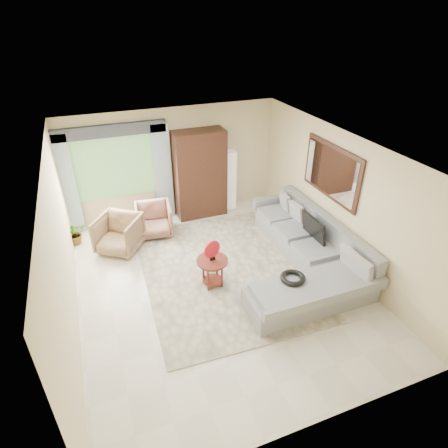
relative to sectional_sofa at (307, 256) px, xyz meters
name	(u,v)px	position (x,y,z in m)	size (l,w,h in m)	color
ground	(218,283)	(-1.78, 0.18, -0.28)	(6.00, 6.00, 0.00)	silver
area_rug	(223,270)	(-1.56, 0.51, -0.27)	(3.00, 4.00, 0.02)	#C2B899
sectional_sofa	(307,256)	(0.00, 0.00, 0.00)	(2.30, 3.46, 0.90)	#96989E
tv_screen	(314,228)	(0.27, 0.27, 0.44)	(0.06, 0.74, 0.48)	black
garden_hose	(293,278)	(-0.78, -0.76, 0.26)	(0.43, 0.43, 0.09)	black
coffee_table	(213,272)	(-1.90, 0.17, 0.02)	(0.57, 0.57, 0.57)	#4D1D14
red_disc	(212,249)	(-1.90, 0.17, 0.52)	(0.34, 0.34, 0.03)	red
armchair_left	(119,234)	(-3.33, 1.98, 0.11)	(0.83, 0.85, 0.78)	olive
armchair_right	(154,220)	(-2.52, 2.35, 0.08)	(0.77, 0.79, 0.72)	brown
potted_plant	(75,233)	(-4.20, 2.59, -0.04)	(0.44, 0.38, 0.49)	#999999
armoire	(200,174)	(-1.23, 2.90, 0.77)	(1.20, 0.55, 2.10)	black
floor_lamp	(230,180)	(-0.43, 2.96, 0.47)	(0.24, 0.24, 1.50)	silver
window	(114,168)	(-3.13, 3.15, 1.12)	(1.80, 0.04, 1.40)	#669E59
curtain_left	(67,187)	(-4.18, 3.06, 0.87)	(0.40, 0.08, 2.30)	#9EB7CC
curtain_right	(163,173)	(-2.08, 3.06, 0.87)	(0.40, 0.08, 2.30)	#9EB7CC
valance	(109,131)	(-3.13, 3.08, 1.97)	(2.40, 0.12, 0.26)	#1E232D
wall_mirror	(331,172)	(0.68, 0.53, 1.47)	(0.05, 1.70, 1.05)	black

